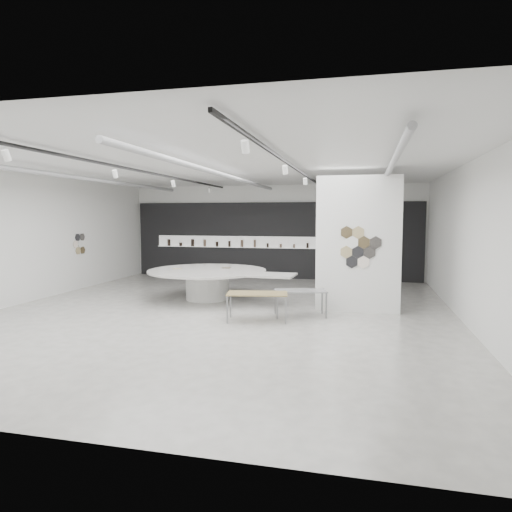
% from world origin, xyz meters
% --- Properties ---
extents(room, '(12.02, 14.02, 3.82)m').
position_xyz_m(room, '(-0.09, -0.00, 2.07)').
color(room, '#B9B6AE').
rests_on(room, ground).
extents(back_wall_display, '(11.80, 0.27, 3.10)m').
position_xyz_m(back_wall_display, '(-0.08, 6.93, 1.54)').
color(back_wall_display, black).
rests_on(back_wall_display, ground).
extents(partition_column, '(2.20, 0.38, 3.60)m').
position_xyz_m(partition_column, '(3.50, 1.00, 1.80)').
color(partition_column, white).
rests_on(partition_column, ground).
extents(display_island, '(4.68, 3.75, 0.92)m').
position_xyz_m(display_island, '(-0.91, 1.72, 0.60)').
color(display_island, white).
rests_on(display_island, ground).
extents(sample_table_wood, '(1.56, 0.97, 0.68)m').
position_xyz_m(sample_table_wood, '(1.16, -0.71, 0.63)').
color(sample_table_wood, olive).
rests_on(sample_table_wood, ground).
extents(sample_table_stone, '(1.42, 0.98, 0.67)m').
position_xyz_m(sample_table_stone, '(2.11, 0.04, 0.61)').
color(sample_table_stone, gray).
rests_on(sample_table_stone, ground).
extents(kitchen_counter, '(1.47, 0.65, 1.13)m').
position_xyz_m(kitchen_counter, '(3.60, 6.50, 0.41)').
color(kitchen_counter, white).
rests_on(kitchen_counter, ground).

